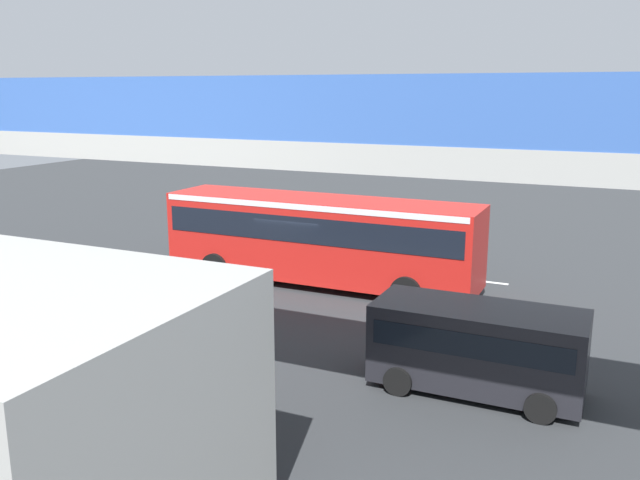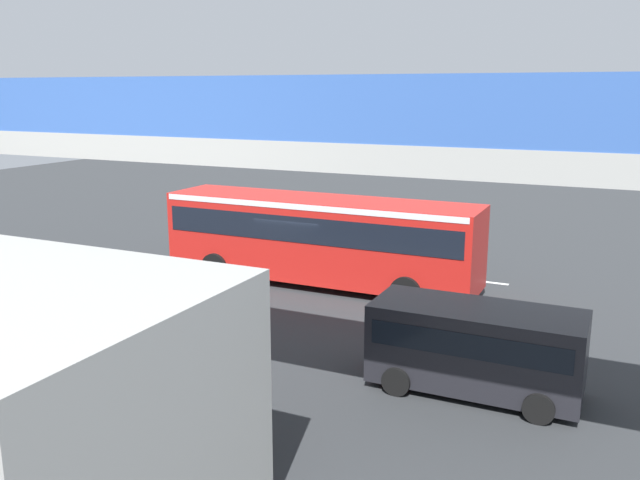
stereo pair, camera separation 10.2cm
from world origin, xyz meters
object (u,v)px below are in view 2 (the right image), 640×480
at_px(bicycle_blue, 526,322).
at_px(bicycle_red, 497,343).
at_px(traffic_sign, 393,224).
at_px(parked_van, 476,344).
at_px(city_bus, 320,233).

bearing_deg(bicycle_blue, bicycle_red, 77.03).
distance_m(bicycle_blue, traffic_sign, 7.63).
xyz_separation_m(parked_van, traffic_sign, (5.17, -9.11, 0.71)).
distance_m(parked_van, bicycle_blue, 4.42).
bearing_deg(parked_van, bicycle_blue, -97.40).
relative_size(city_bus, bicycle_red, 6.52).
relative_size(bicycle_blue, bicycle_red, 1.00).
xyz_separation_m(city_bus, traffic_sign, (-1.88, -2.63, 0.01)).
bearing_deg(city_bus, bicycle_blue, 164.05).
distance_m(city_bus, bicycle_blue, 8.06).
bearing_deg(city_bus, traffic_sign, -125.58).
bearing_deg(city_bus, parked_van, 137.41).
height_order(parked_van, bicycle_red, parked_van).
distance_m(city_bus, traffic_sign, 3.24).
height_order(bicycle_red, traffic_sign, traffic_sign).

